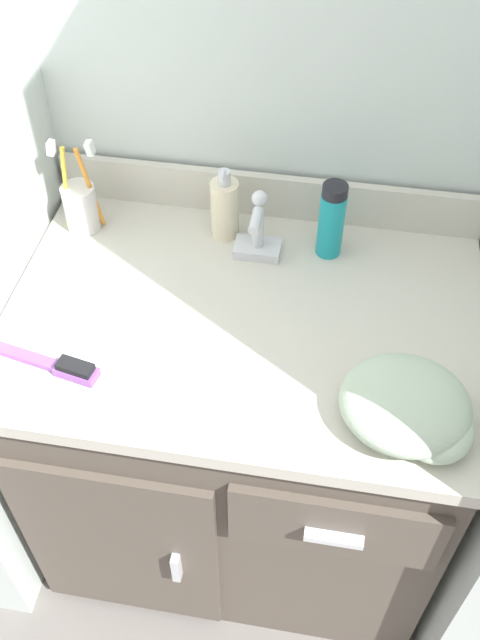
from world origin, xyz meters
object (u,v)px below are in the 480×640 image
at_px(shaving_cream_can, 331,220).
at_px(hand_towel, 412,409).
at_px(soap_dispenser, 225,208).
at_px(hairbrush, 60,366).
at_px(toothbrush_cup, 81,205).

bearing_deg(shaving_cream_can, hand_towel, -67.18).
bearing_deg(soap_dispenser, shaving_cream_can, -5.12).
xyz_separation_m(hairbrush, hand_towel, (0.57, -0.01, 0.03)).
height_order(toothbrush_cup, soap_dispenser, toothbrush_cup).
height_order(toothbrush_cup, hairbrush, toothbrush_cup).
relative_size(soap_dispenser, hand_towel, 0.74).
distance_m(shaving_cream_can, hand_towel, 0.41).
height_order(shaving_cream_can, hairbrush, shaving_cream_can).
bearing_deg(soap_dispenser, hairbrush, -118.14).
relative_size(toothbrush_cup, hairbrush, 1.05).
bearing_deg(toothbrush_cup, shaving_cream_can, 1.09).
relative_size(toothbrush_cup, hand_towel, 0.97).
distance_m(hairbrush, hand_towel, 0.58).
bearing_deg(shaving_cream_can, hairbrush, -138.31).
bearing_deg(hairbrush, hand_towel, 10.35).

